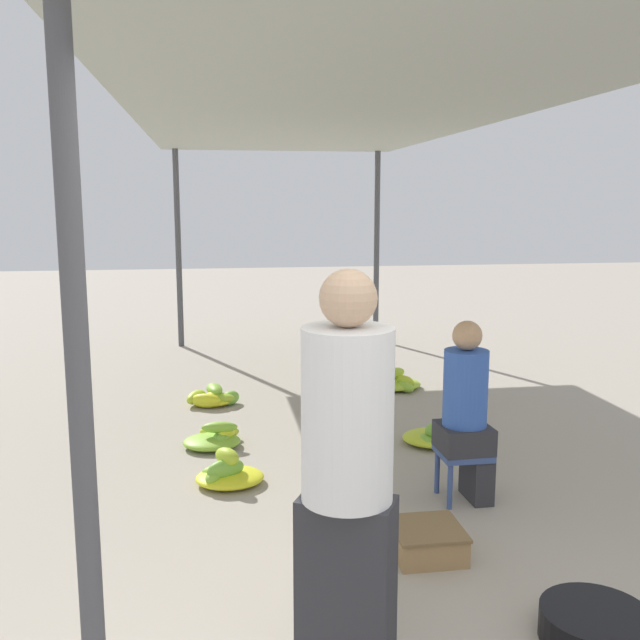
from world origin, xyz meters
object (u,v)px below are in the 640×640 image
object	(u,v)px
basin_black	(596,626)
vendor_seated	(467,410)
stool	(463,459)
crate_near	(427,541)
vendor_foreground	(347,476)
banana_pile_left_1	(216,437)
banana_pile_right_0	(395,382)
banana_pile_left_2	(212,398)
banana_pile_right_1	(439,437)
banana_pile_left_0	(227,473)

from	to	relation	value
basin_black	vendor_seated	bearing A→B (deg)	91.51
stool	crate_near	size ratio (longest dim) A/B	0.88
vendor_foreground	basin_black	xyz separation A→B (m)	(1.21, 0.09, -0.85)
banana_pile_left_1	banana_pile_right_0	bearing A→B (deg)	38.55
basin_black	banana_pile_left_2	size ratio (longest dim) A/B	0.86
vendor_foreground	banana_pile_left_1	xyz separation A→B (m)	(-0.52, 3.10, -0.85)
vendor_seated	banana_pile_right_0	bearing A→B (deg)	84.47
banana_pile_left_2	banana_pile_right_1	world-z (taller)	banana_pile_right_1
vendor_seated	basin_black	distance (m)	1.73
vendor_foreground	stool	distance (m)	2.17
basin_black	banana_pile_left_0	bearing A→B (deg)	127.66
stool	banana_pile_right_1	distance (m)	1.16
vendor_foreground	banana_pile_right_0	bearing A→B (deg)	72.72
vendor_foreground	banana_pile_left_1	distance (m)	3.25
vendor_foreground	banana_pile_left_0	bearing A→B (deg)	101.40
vendor_seated	banana_pile_right_0	size ratio (longest dim) A/B	2.08
stool	banana_pile_right_1	xyz separation A→B (m)	(0.20, 1.12, -0.23)
vendor_foreground	banana_pile_right_1	bearing A→B (deg)	64.61
vendor_foreground	banana_pile_right_0	xyz separation A→B (m)	(1.45, 4.67, -0.85)
basin_black	banana_pile_left_0	world-z (taller)	banana_pile_left_0
banana_pile_left_2	crate_near	distance (m)	3.53
banana_pile_left_0	banana_pile_left_2	distance (m)	2.08
stool	crate_near	distance (m)	0.89
banana_pile_left_0	banana_pile_left_1	distance (m)	0.86
stool	banana_pile_right_1	size ratio (longest dim) A/B	0.62
stool	banana_pile_right_1	world-z (taller)	stool
vendor_seated	banana_pile_right_1	world-z (taller)	vendor_seated
banana_pile_right_0	banana_pile_left_1	bearing A→B (deg)	-141.45
vendor_seated	banana_pile_left_2	distance (m)	3.16
banana_pile_right_0	crate_near	world-z (taller)	banana_pile_right_0
banana_pile_left_0	banana_pile_right_1	size ratio (longest dim) A/B	0.87
vendor_foreground	basin_black	distance (m)	1.48
vendor_foreground	banana_pile_right_1	size ratio (longest dim) A/B	3.12
banana_pile_left_1	banana_pile_left_2	world-z (taller)	banana_pile_left_1
vendor_seated	banana_pile_right_1	bearing A→B (deg)	80.68
crate_near	banana_pile_left_0	bearing A→B (deg)	132.21
banana_pile_left_0	banana_pile_left_2	world-z (taller)	banana_pile_left_0
basin_black	banana_pile_right_0	bearing A→B (deg)	86.98
stool	banana_pile_right_0	xyz separation A→B (m)	(0.30, 2.94, -0.22)
vendor_foreground	stool	xyz separation A→B (m)	(1.15, 1.73, -0.63)
stool	banana_pile_left_1	bearing A→B (deg)	140.64
banana_pile_right_1	banana_pile_left_2	bearing A→B (deg)	142.18
vendor_seated	basin_black	xyz separation A→B (m)	(0.04, -1.64, -0.57)
stool	banana_pile_left_1	distance (m)	2.17
vendor_seated	banana_pile_right_1	xyz separation A→B (m)	(0.18, 1.12, -0.58)
banana_pile_left_0	basin_black	bearing A→B (deg)	-52.34
vendor_foreground	banana_pile_left_0	distance (m)	2.44
banana_pile_left_0	banana_pile_right_0	world-z (taller)	banana_pile_left_0
vendor_foreground	basin_black	bearing A→B (deg)	4.21
banana_pile_right_0	banana_pile_right_1	distance (m)	1.82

